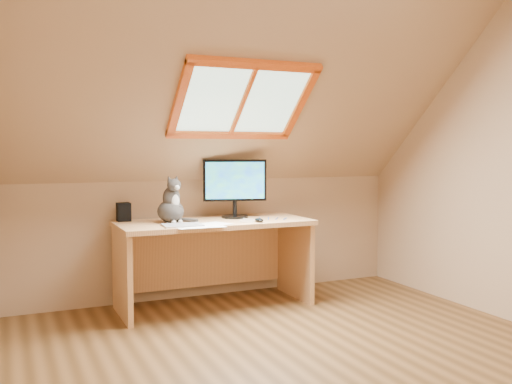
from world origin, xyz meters
TOP-DOWN VIEW (x-y plane):
  - ground at (0.00, 0.00)m, footprint 3.50×3.50m
  - room_shell at (0.00, -0.09)m, footprint 3.52×3.52m
  - desk at (-0.11, 1.45)m, footprint 1.53×0.67m
  - monitor at (0.11, 1.47)m, footprint 0.51×0.22m
  - cat at (-0.45, 1.39)m, footprint 0.26×0.29m
  - desk_speaker at (-0.77, 1.63)m, footprint 0.10×0.10m
  - graphics_tablet at (-0.43, 1.17)m, footprint 0.30×0.22m
  - mouse at (0.18, 1.14)m, footprint 0.06×0.10m
  - papers at (-0.28, 1.12)m, footprint 0.35×0.30m
  - cables at (0.27, 1.26)m, footprint 0.51×0.26m

SIDE VIEW (x-z plane):
  - ground at x=0.00m, z-range 0.00..0.00m
  - desk at x=-0.11m, z-range 0.13..0.83m
  - papers at x=-0.28m, z-range 0.70..0.70m
  - cables at x=0.27m, z-range 0.70..0.70m
  - graphics_tablet at x=-0.43m, z-range 0.70..0.71m
  - mouse at x=0.18m, z-range 0.70..0.73m
  - desk_speaker at x=-0.77m, z-range 0.70..0.84m
  - cat at x=-0.45m, z-range 0.64..1.01m
  - monitor at x=0.11m, z-range 0.73..1.21m
  - room_shell at x=0.00m, z-range 0.23..2.64m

